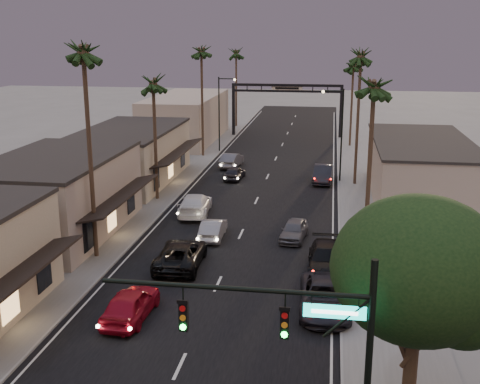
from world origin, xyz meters
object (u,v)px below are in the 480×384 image
(traffic_signal, at_px, (307,339))
(palm_lc, at_px, (153,78))
(palm_lb, at_px, (83,46))
(palm_ld, at_px, (201,48))
(corner_tree, at_px, (420,275))
(curbside_black, at_px, (326,259))
(palm_ra, at_px, (374,80))
(streetlight_right, at_px, (339,127))
(oncoming_silver, at_px, (213,229))
(palm_rc, at_px, (354,63))
(oncoming_red, at_px, (131,304))
(palm_rb, at_px, (361,52))
(palm_far, at_px, (236,50))
(oncoming_pickup, at_px, (181,254))
(streetlight_left, at_px, (221,108))
(arch, at_px, (287,97))
(curbside_near, at_px, (325,297))

(traffic_signal, bearing_deg, palm_lc, 114.06)
(palm_lb, xyz_separation_m, palm_ld, (0.00, 33.00, -0.97))
(corner_tree, distance_m, curbside_black, 15.74)
(palm_ra, bearing_deg, palm_ld, 119.02)
(streetlight_right, xyz_separation_m, oncoming_silver, (-8.75, -18.13, -4.64))
(traffic_signal, bearing_deg, palm_rc, 87.22)
(curbside_black, bearing_deg, streetlight_right, 87.26)
(palm_ld, distance_m, oncoming_red, 42.83)
(palm_rb, relative_size, palm_rc, 1.16)
(streetlight_right, height_order, palm_ld, palm_ld)
(palm_far, bearing_deg, oncoming_red, -85.78)
(corner_tree, bearing_deg, oncoming_pickup, 131.40)
(palm_ra, bearing_deg, streetlight_left, 114.54)
(palm_lc, xyz_separation_m, palm_ra, (17.20, -12.00, 0.97))
(streetlight_right, relative_size, palm_ra, 0.68)
(streetlight_left, relative_size, curbside_black, 1.65)
(curbside_black, bearing_deg, corner_tree, -78.22)
(streetlight_right, height_order, oncoming_pickup, streetlight_right)
(arch, height_order, oncoming_red, arch)
(palm_rb, xyz_separation_m, palm_far, (-16.90, 34.00, -0.97))
(palm_lc, bearing_deg, oncoming_pickup, -68.36)
(palm_rb, distance_m, palm_rc, 20.09)
(arch, distance_m, palm_rc, 11.59)
(palm_lc, bearing_deg, oncoming_silver, -53.45)
(palm_far, distance_m, oncoming_pickup, 57.88)
(palm_lc, relative_size, palm_rc, 1.00)
(palm_ra, relative_size, palm_rb, 0.93)
(palm_far, bearing_deg, palm_rc, -39.64)
(palm_ld, bearing_deg, arch, 60.17)
(arch, distance_m, palm_far, 12.96)
(streetlight_right, distance_m, oncoming_pickup, 25.95)
(streetlight_left, relative_size, palm_ld, 0.63)
(palm_lb, height_order, palm_lc, palm_lb)
(arch, height_order, palm_far, palm_far)
(palm_lc, height_order, palm_rc, same)
(palm_rc, bearing_deg, palm_ra, -90.00)
(palm_rb, bearing_deg, traffic_signal, -94.16)
(palm_lc, relative_size, palm_rb, 0.86)
(corner_tree, xyz_separation_m, oncoming_silver, (-11.31, 19.42, -5.29))
(corner_tree, height_order, palm_rc, palm_rc)
(streetlight_left, xyz_separation_m, curbside_black, (13.12, -36.05, -4.54))
(palm_rc, relative_size, curbside_near, 2.14)
(arch, xyz_separation_m, palm_rb, (8.60, -26.00, 6.88))
(streetlight_right, relative_size, palm_ld, 0.63)
(oncoming_red, bearing_deg, palm_lb, -55.62)
(corner_tree, relative_size, oncoming_pickup, 1.52)
(palm_ld, relative_size, palm_ra, 1.08)
(palm_ra, bearing_deg, traffic_signal, -98.28)
(oncoming_silver, bearing_deg, curbside_near, 126.27)
(palm_rb, relative_size, oncoming_pickup, 2.46)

